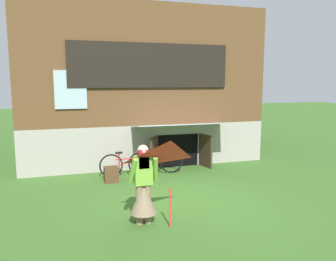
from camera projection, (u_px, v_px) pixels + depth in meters
name	position (u px, v px, depth m)	size (l,w,h in m)	color
ground_plane	(183.00, 199.00, 7.96)	(60.00, 60.00, 0.00)	#386023
log_house	(134.00, 86.00, 12.79)	(7.92, 6.12, 5.15)	#9E998E
person	(143.00, 191.00, 6.51)	(0.61, 0.52, 1.56)	#7F6B51
kite	(171.00, 166.00, 5.95)	(1.03, 1.13, 1.57)	red
bicycle_green	(156.00, 162.00, 10.09)	(1.67, 0.13, 0.76)	black
bicycle_red	(127.00, 164.00, 9.86)	(1.61, 0.08, 0.73)	black
wooden_crate	(111.00, 174.00, 9.30)	(0.38, 0.32, 0.43)	#4C331E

